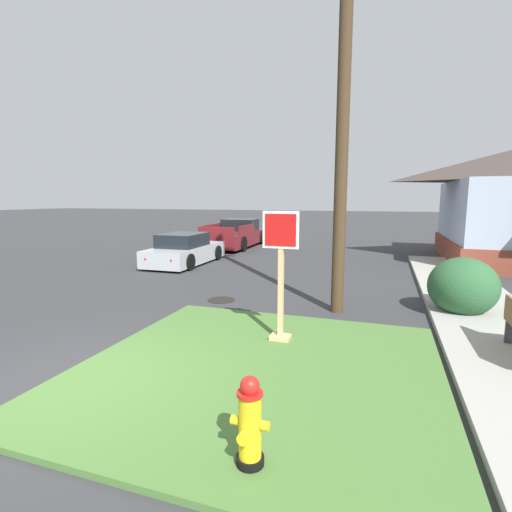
# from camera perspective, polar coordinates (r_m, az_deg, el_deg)

# --- Properties ---
(ground_plane) EXTENTS (160.00, 160.00, 0.00)m
(ground_plane) POSITION_cam_1_polar(r_m,az_deg,el_deg) (6.30, -25.40, -16.86)
(ground_plane) COLOR #333335
(grass_corner_patch) EXTENTS (5.35, 5.37, 0.08)m
(grass_corner_patch) POSITION_cam_1_polar(r_m,az_deg,el_deg) (6.11, 0.38, -16.42)
(grass_corner_patch) COLOR #477033
(grass_corner_patch) RESTS_ON ground
(sidewalk_strip) EXTENTS (2.20, 17.05, 0.12)m
(sidewalk_strip) POSITION_cam_1_polar(r_m,az_deg,el_deg) (10.09, 30.46, -7.35)
(sidewalk_strip) COLOR #9E9B93
(sidewalk_strip) RESTS_ON ground
(fire_hydrant) EXTENTS (0.38, 0.34, 0.90)m
(fire_hydrant) POSITION_cam_1_polar(r_m,az_deg,el_deg) (3.97, -0.93, -23.65)
(fire_hydrant) COLOR black
(fire_hydrant) RESTS_ON grass_corner_patch
(stop_sign) EXTENTS (0.65, 0.28, 2.33)m
(stop_sign) POSITION_cam_1_polar(r_m,az_deg,el_deg) (6.83, 3.69, -3.62)
(stop_sign) COLOR tan
(stop_sign) RESTS_ON grass_corner_patch
(manhole_cover) EXTENTS (0.70, 0.70, 0.02)m
(manhole_cover) POSITION_cam_1_polar(r_m,az_deg,el_deg) (10.06, -5.16, -6.53)
(manhole_cover) COLOR black
(manhole_cover) RESTS_ON ground
(parked_sedan_silver) EXTENTS (1.91, 4.19, 1.25)m
(parked_sedan_silver) POSITION_cam_1_polar(r_m,az_deg,el_deg) (15.69, -10.52, 0.79)
(parked_sedan_silver) COLOR #ADB2B7
(parked_sedan_silver) RESTS_ON ground
(pickup_truck_maroon) EXTENTS (2.31, 5.58, 1.48)m
(pickup_truck_maroon) POSITION_cam_1_polar(r_m,az_deg,el_deg) (21.04, -2.98, 3.07)
(pickup_truck_maroon) COLOR maroon
(pickup_truck_maroon) RESTS_ON ground
(utility_pole) EXTENTS (1.52, 0.29, 10.73)m
(utility_pole) POSITION_cam_1_polar(r_m,az_deg,el_deg) (9.34, 13.07, 26.72)
(utility_pole) COLOR #42301E
(utility_pole) RESTS_ON ground
(shrub_by_curb) EXTENTS (1.48, 1.48, 1.32)m
(shrub_by_curb) POSITION_cam_1_polar(r_m,az_deg,el_deg) (9.80, 28.39, -4.01)
(shrub_by_curb) COLOR #2A5932
(shrub_by_curb) RESTS_ON ground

